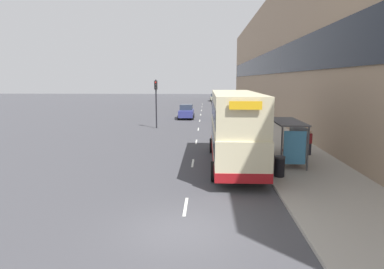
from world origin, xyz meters
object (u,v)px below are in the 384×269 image
double_decker_bus_near (235,127)px  traffic_light_far_kerb (156,96)px  bus_shelter (291,134)px  pedestrian_at_shelter (297,146)px  car_1 (186,112)px  litter_bin (279,166)px  car_0 (214,97)px  pedestrian_1 (310,142)px

double_decker_bus_near → traffic_light_far_kerb: size_ratio=2.09×
bus_shelter → pedestrian_at_shelter: (0.63, 0.91, -0.88)m
double_decker_bus_near → car_1: double_decker_bus_near is taller
double_decker_bus_near → pedestrian_at_shelter: double_decker_bus_near is taller
pedestrian_at_shelter → litter_bin: pedestrian_at_shelter is taller
car_0 → traffic_light_far_kerb: traffic_light_far_kerb is taller
double_decker_bus_near → car_1: bearing=100.0°
bus_shelter → traffic_light_far_kerb: bearing=123.6°
car_0 → car_1: car_1 is taller
double_decker_bus_near → litter_bin: size_ratio=9.99×
pedestrian_at_shelter → pedestrian_1: size_ratio=1.03×
bus_shelter → litter_bin: bearing=-113.0°
pedestrian_1 → pedestrian_at_shelter: bearing=-129.7°
pedestrian_1 → car_1: bearing=113.2°
pedestrian_at_shelter → traffic_light_far_kerb: (-10.81, 14.38, 2.38)m
double_decker_bus_near → traffic_light_far_kerb: bearing=114.0°
bus_shelter → car_0: bearing=92.9°
bus_shelter → pedestrian_1: size_ratio=2.59×
car_1 → traffic_light_far_kerb: traffic_light_far_kerb is taller
car_0 → bus_shelter: bearing=-87.1°
car_0 → traffic_light_far_kerb: (-7.09, -45.71, 2.52)m
traffic_light_far_kerb → bus_shelter: bearing=-56.4°
bus_shelter → pedestrian_at_shelter: 1.42m
car_1 → bus_shelter: bearing=107.4°
bus_shelter → litter_bin: size_ratio=4.00×
traffic_light_far_kerb → pedestrian_1: bearing=-47.3°
car_1 → traffic_light_far_kerb: bearing=73.6°
double_decker_bus_near → litter_bin: double_decker_bus_near is taller
bus_shelter → litter_bin: 3.36m
car_1 → pedestrian_at_shelter: size_ratio=2.42×
bus_shelter → traffic_light_far_kerb: traffic_light_far_kerb is taller
bus_shelter → litter_bin: bus_shelter is taller
pedestrian_1 → traffic_light_far_kerb: bearing=132.7°
pedestrian_1 → litter_bin: size_ratio=1.54×
litter_bin → traffic_light_far_kerb: size_ratio=0.21×
car_1 → litter_bin: 27.76m
litter_bin → traffic_light_far_kerb: 20.44m
car_1 → traffic_light_far_kerb: size_ratio=0.81×
bus_shelter → pedestrian_at_shelter: bus_shelter is taller
double_decker_bus_near → litter_bin: (2.08, -2.76, -1.61)m
car_0 → pedestrian_at_shelter: size_ratio=2.36×
pedestrian_1 → litter_bin: pedestrian_1 is taller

